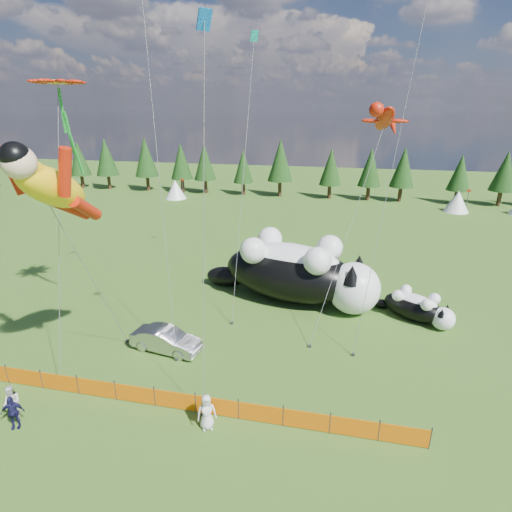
% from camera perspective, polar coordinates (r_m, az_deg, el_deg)
% --- Properties ---
extents(ground, '(160.00, 160.00, 0.00)m').
position_cam_1_polar(ground, '(22.25, -8.28, -15.81)').
color(ground, '#133309').
rests_on(ground, ground).
extents(safety_fence, '(22.06, 0.06, 1.10)m').
position_cam_1_polar(safety_fence, '(19.77, -11.49, -19.54)').
color(safety_fence, '#262626').
rests_on(safety_fence, ground).
extents(tree_line, '(90.00, 4.00, 8.00)m').
position_cam_1_polar(tree_line, '(62.73, 5.93, 11.97)').
color(tree_line, black).
rests_on(tree_line, ground).
extents(festival_tents, '(50.00, 3.20, 2.80)m').
position_cam_1_polar(festival_tents, '(58.05, 16.21, 7.99)').
color(festival_tents, white).
rests_on(festival_tents, ground).
extents(cat_large, '(13.00, 6.80, 4.75)m').
position_cam_1_polar(cat_large, '(28.30, 5.92, -2.17)').
color(cat_large, black).
rests_on(cat_large, ground).
extents(cat_small, '(4.86, 3.76, 1.96)m').
position_cam_1_polar(cat_small, '(28.14, 22.07, -6.78)').
color(cat_small, black).
rests_on(cat_small, ground).
extents(car, '(4.23, 2.00, 1.34)m').
position_cam_1_polar(car, '(23.76, -12.73, -11.61)').
color(car, '#B2B1B6').
rests_on(car, ground).
extents(spectator_b, '(0.89, 0.68, 1.62)m').
position_cam_1_polar(spectator_b, '(21.76, -31.51, -17.36)').
color(spectator_b, silver).
rests_on(spectator_b, ground).
extents(spectator_c, '(1.05, 0.83, 1.59)m').
position_cam_1_polar(spectator_c, '(21.16, -31.43, -18.52)').
color(spectator_c, '#17163E').
rests_on(spectator_c, ground).
extents(spectator_e, '(0.98, 0.84, 1.69)m').
position_cam_1_polar(spectator_e, '(18.45, -7.06, -21.26)').
color(spectator_e, silver).
rests_on(spectator_e, ground).
extents(superhero_kite, '(4.99, 6.76, 12.58)m').
position_cam_1_polar(superhero_kite, '(18.84, -27.03, 8.70)').
color(superhero_kite, yellow).
rests_on(superhero_kite, ground).
extents(gecko_kite, '(5.29, 11.83, 15.42)m').
position_cam_1_polar(gecko_kite, '(28.91, 17.89, 18.09)').
color(gecko_kite, '#B61C09').
rests_on(gecko_kite, ground).
extents(flower_kite, '(3.56, 7.20, 15.20)m').
position_cam_1_polar(flower_kite, '(24.28, -26.42, 20.97)').
color(flower_kite, '#B61C09').
rests_on(flower_kite, ground).
extents(diamond_kite_a, '(3.07, 5.37, 19.93)m').
position_cam_1_polar(diamond_kite_a, '(24.78, -15.86, 31.15)').
color(diamond_kite_a, '#0B5AB0').
rests_on(diamond_kite_a, ground).
extents(diamond_kite_c, '(0.83, 2.73, 16.81)m').
position_cam_1_polar(diamond_kite_c, '(16.68, -7.40, 27.77)').
color(diamond_kite_c, '#0B5AB0').
rests_on(diamond_kite_c, ground).
extents(diamond_kite_d, '(0.89, 7.54, 18.74)m').
position_cam_1_polar(diamond_kite_d, '(29.22, -0.46, 26.78)').
color(diamond_kite_d, '#0DA69A').
rests_on(diamond_kite_d, ground).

